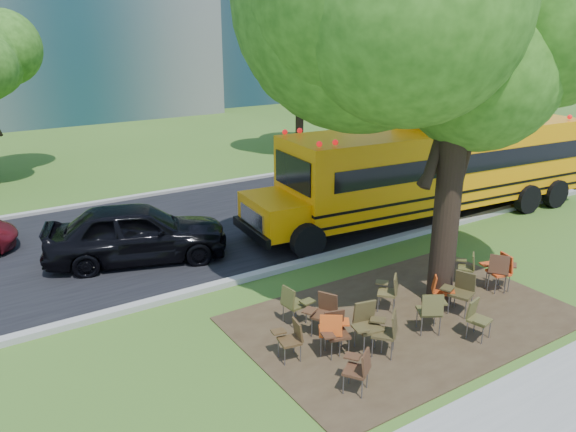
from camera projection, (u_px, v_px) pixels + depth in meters
ground at (354, 322)px, 11.81m from camera, size 160.00×160.00×0.00m
dirt_patch at (405, 318)px, 11.92m from camera, size 7.00×4.50×0.03m
asphalt_road at (211, 226)px, 17.38m from camera, size 80.00×8.00×0.04m
kerb_near at (279, 269)px, 14.18m from camera, size 80.00×0.25×0.14m
kerb_far at (163, 193)px, 20.63m from camera, size 80.00×0.25×0.14m
bg_tree_3 at (300, 46)px, 25.42m from camera, size 5.60×5.60×7.84m
bg_tree_4 at (439, 57)px, 28.94m from camera, size 5.00×5.00×6.85m
main_tree at (465, 21)px, 10.72m from camera, size 7.20×7.20×9.61m
school_bus at (437, 166)px, 17.83m from camera, size 12.05×3.66×2.90m
chair_0 at (359, 367)px, 9.38m from camera, size 0.55×0.69×0.82m
chair_1 at (332, 329)px, 10.46m from camera, size 0.76×0.60×0.90m
chair_2 at (387, 329)px, 10.44m from camera, size 0.62×0.78×0.91m
chair_3 at (366, 322)px, 10.60m from camera, size 0.72×0.57×0.97m
chair_4 at (432, 308)px, 11.16m from camera, size 0.78×0.62×0.93m
chair_5 at (477, 316)px, 11.00m from camera, size 0.56×0.58×0.82m
chair_6 at (461, 289)px, 11.98m from camera, size 0.72×0.64×0.94m
chair_7 at (500, 268)px, 12.98m from camera, size 0.80×0.64×0.95m
chair_8 at (291, 336)px, 10.32m from camera, size 0.47×0.59×0.80m
chair_9 at (324, 310)px, 11.13m from camera, size 0.73×0.60×0.89m
chair_10 at (294, 302)px, 11.51m from camera, size 0.56×0.58×0.87m
chair_11 at (390, 289)px, 12.11m from camera, size 0.57×0.73×0.85m
chair_12 at (439, 288)px, 12.21m from camera, size 0.53×0.68×0.79m
chair_13 at (468, 265)px, 13.42m from camera, size 0.53×0.66×0.78m
chair_14 at (335, 329)px, 10.47m from camera, size 0.67×0.52×0.87m
chair_15 at (500, 268)px, 13.04m from camera, size 0.55×0.70×0.91m
black_car at (137, 232)px, 14.63m from camera, size 4.99×3.20×1.58m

